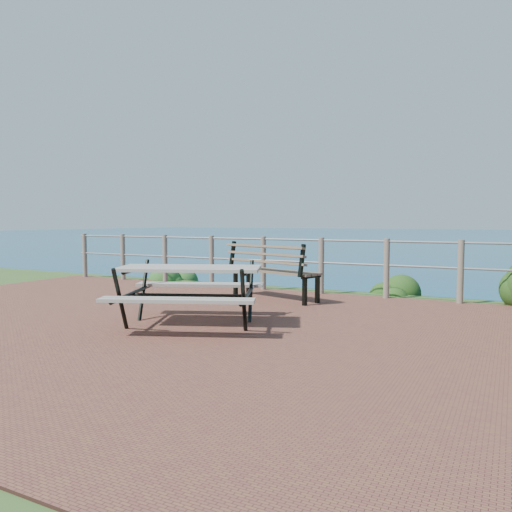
{
  "coord_description": "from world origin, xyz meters",
  "views": [
    {
      "loc": [
        4.16,
        -5.02,
        1.32
      ],
      "look_at": [
        0.51,
        2.06,
        0.75
      ],
      "focal_mm": 35.0,
      "sensor_mm": 36.0,
      "label": 1
    }
  ],
  "objects": [
    {
      "name": "safety_railing",
      "position": [
        0.0,
        3.35,
        0.57
      ],
      "size": [
        9.4,
        0.1,
        1.0
      ],
      "color": "#6B5B4C",
      "rests_on": "ground"
    },
    {
      "name": "ocean",
      "position": [
        0.0,
        200.0,
        0.0
      ],
      "size": [
        1200.0,
        1200.0,
        0.0
      ],
      "primitive_type": "plane",
      "color": "#14567B",
      "rests_on": "ground"
    },
    {
      "name": "shrub_lip_west",
      "position": [
        -2.62,
        4.06,
        0.0
      ],
      "size": [
        0.73,
        0.73,
        0.45
      ],
      "primitive_type": "ellipsoid",
      "color": "#235720",
      "rests_on": "ground"
    },
    {
      "name": "ground",
      "position": [
        0.0,
        0.0,
        0.0
      ],
      "size": [
        10.0,
        7.0,
        0.12
      ],
      "primitive_type": "cube",
      "color": "brown",
      "rests_on": "ground"
    },
    {
      "name": "picnic_table",
      "position": [
        0.63,
        0.04,
        0.47
      ],
      "size": [
        1.87,
        1.4,
        0.73
      ],
      "rotation": [
        0.0,
        0.0,
        0.4
      ],
      "color": "gray",
      "rests_on": "ground"
    },
    {
      "name": "park_bench",
      "position": [
        0.67,
        2.42,
        0.62
      ],
      "size": [
        1.73,
        0.9,
        0.95
      ],
      "rotation": [
        0.0,
        0.0,
        -0.31
      ],
      "color": "brown",
      "rests_on": "ground"
    },
    {
      "name": "shrub_lip_east",
      "position": [
        2.17,
        4.12,
        0.0
      ],
      "size": [
        0.73,
        0.73,
        0.45
      ],
      "primitive_type": "ellipsoid",
      "color": "#1D4515",
      "rests_on": "ground"
    }
  ]
}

